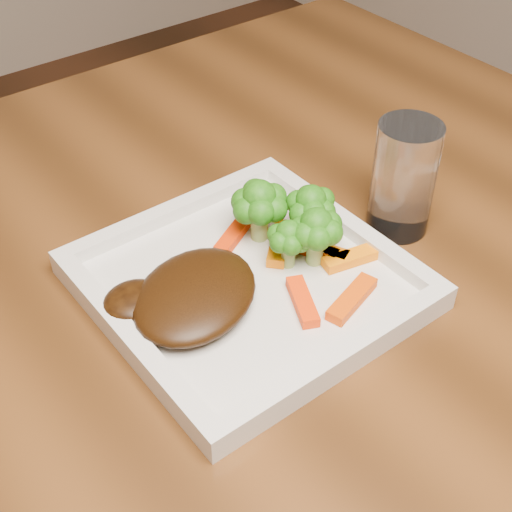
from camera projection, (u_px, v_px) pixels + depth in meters
plate at (248, 285)px, 0.67m from camera, size 0.27×0.27×0.01m
steak at (195, 295)px, 0.63m from camera, size 0.16×0.15×0.03m
broccoli_0 at (259, 209)px, 0.69m from camera, size 0.07×0.07×0.07m
broccoli_1 at (310, 211)px, 0.69m from camera, size 0.07×0.07×0.06m
broccoli_2 at (316, 238)px, 0.67m from camera, size 0.06×0.06×0.06m
broccoli_3 at (289, 239)px, 0.66m from camera, size 0.05×0.05×0.06m
carrot_0 at (352, 299)px, 0.64m from camera, size 0.07×0.03×0.01m
carrot_1 at (353, 257)px, 0.68m from camera, size 0.06×0.03×0.01m
carrot_2 at (303, 301)px, 0.64m from camera, size 0.04×0.06×0.01m
carrot_3 at (307, 215)px, 0.73m from camera, size 0.05×0.03×0.01m
carrot_4 at (233, 236)px, 0.71m from camera, size 0.06×0.04×0.01m
carrot_5 at (312, 249)px, 0.69m from camera, size 0.03×0.05×0.01m
carrot_6 at (280, 243)px, 0.70m from camera, size 0.06×0.06×0.01m
drinking_glass at (403, 179)px, 0.71m from camera, size 0.07×0.07×0.12m
carrot_7 at (319, 250)px, 0.69m from camera, size 0.04×0.06×0.01m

